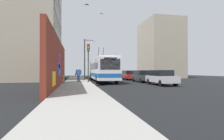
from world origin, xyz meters
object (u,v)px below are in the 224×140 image
parked_car_red (129,75)px  pedestrian_midblock (78,74)px  street_lamp (86,56)px  traffic_light (88,57)px  city_bus (102,69)px  parked_car_dark_gray (143,76)px  parked_car_silver (161,77)px  parked_car_black (121,74)px

parked_car_red → pedestrian_midblock: 10.39m
parked_car_red → street_lamp: 7.87m
parked_car_red → traffic_light: (-7.70, 7.35, 2.34)m
city_bus → parked_car_dark_gray: 5.55m
city_bus → parked_car_red: bearing=-49.5°
parked_car_dark_gray → parked_car_silver: bearing=180.0°
parked_car_silver → city_bus: bearing=36.8°
parked_car_black → parked_car_dark_gray: bearing=-180.0°
parked_car_silver → parked_car_black: 16.80m
parked_car_dark_gray → city_bus: bearing=71.8°
pedestrian_midblock → parked_car_silver: bearing=-122.4°
parked_car_dark_gray → parked_car_red: size_ratio=1.08×
parked_car_black → street_lamp: street_lamp is taller
parked_car_red → parked_car_black: (5.40, -0.00, 0.00)m
parked_car_dark_gray → street_lamp: (5.39, 7.25, 2.96)m
parked_car_dark_gray → parked_car_red: (6.16, 0.00, -0.00)m
parked_car_silver → street_lamp: size_ratio=0.69×
parked_car_silver → pedestrian_midblock: size_ratio=2.50×
parked_car_silver → street_lamp: (10.62, 7.25, 2.96)m
parked_car_silver → street_lamp: bearing=34.3°
parked_car_red → pedestrian_midblock: bearing=125.5°
city_bus → parked_car_silver: size_ratio=2.66×
parked_car_silver → pedestrian_midblock: bearing=57.6°
parked_car_red → traffic_light: traffic_light is taller
city_bus → parked_car_black: (9.85, -5.20, -0.93)m
parked_car_black → street_lamp: bearing=130.4°
city_bus → pedestrian_midblock: size_ratio=6.65×
traffic_light → parked_car_black: bearing=-29.3°
traffic_light → parked_car_silver: bearing=-116.7°
pedestrian_midblock → traffic_light: bearing=-146.4°
traffic_light → street_lamp: 6.95m
parked_car_silver → street_lamp: 13.20m
parked_car_black → pedestrian_midblock: (-11.43, 8.46, 0.34)m
city_bus → traffic_light: size_ratio=2.56×
street_lamp → traffic_light: bearing=179.2°
parked_car_silver → parked_car_black: size_ratio=1.00×
parked_car_black → traffic_light: traffic_light is taller
parked_car_silver → parked_car_dark_gray: 5.23m
city_bus → pedestrian_midblock: bearing=115.9°
parked_car_red → parked_car_black: same height
parked_car_silver → street_lamp: street_lamp is taller
pedestrian_midblock → street_lamp: size_ratio=0.28×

